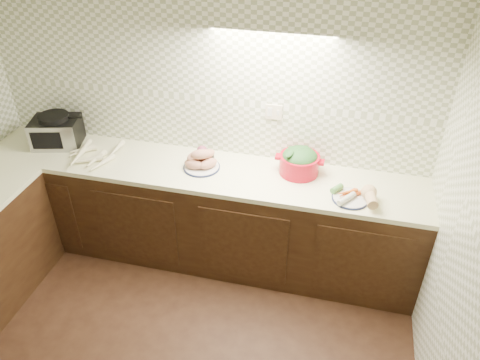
% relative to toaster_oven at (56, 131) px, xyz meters
% --- Properties ---
extents(room, '(3.60, 3.60, 2.60)m').
position_rel_toaster_oven_xyz_m(room, '(1.27, -1.59, 0.60)').
color(room, black).
rests_on(room, ground).
extents(counter, '(3.60, 3.60, 0.90)m').
position_rel_toaster_oven_xyz_m(counter, '(0.59, -0.90, -0.58)').
color(counter, black).
rests_on(counter, ground).
extents(toaster_oven, '(0.45, 0.39, 0.27)m').
position_rel_toaster_oven_xyz_m(toaster_oven, '(0.00, 0.00, 0.00)').
color(toaster_oven, black).
rests_on(toaster_oven, counter).
extents(parsnip_pile, '(0.45, 0.45, 0.08)m').
position_rel_toaster_oven_xyz_m(parsnip_pile, '(0.47, -0.11, -0.09)').
color(parsnip_pile, '#FAF3C7').
rests_on(parsnip_pile, counter).
extents(sweet_potato_plate, '(0.30, 0.29, 0.17)m').
position_rel_toaster_oven_xyz_m(sweet_potato_plate, '(1.30, -0.06, -0.07)').
color(sweet_potato_plate, '#101738').
rests_on(sweet_potato_plate, counter).
extents(onion_bowl, '(0.16, 0.16, 0.13)m').
position_rel_toaster_oven_xyz_m(onion_bowl, '(1.29, 0.05, -0.08)').
color(onion_bowl, black).
rests_on(onion_bowl, counter).
extents(dutch_oven, '(0.38, 0.31, 0.21)m').
position_rel_toaster_oven_xyz_m(dutch_oven, '(2.06, 0.05, -0.02)').
color(dutch_oven, '#B10519').
rests_on(dutch_oven, counter).
extents(veg_plate, '(0.33, 0.28, 0.12)m').
position_rel_toaster_oven_xyz_m(veg_plate, '(2.53, -0.20, -0.08)').
color(veg_plate, '#101738').
rests_on(veg_plate, counter).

